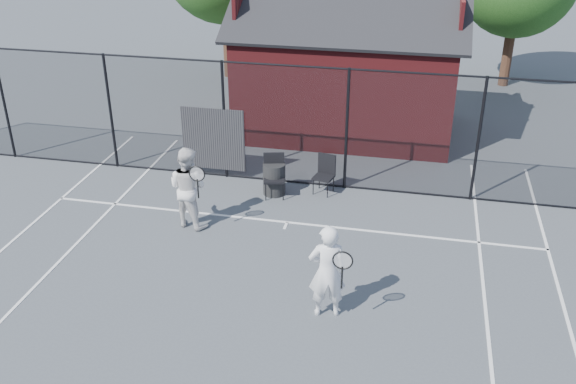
% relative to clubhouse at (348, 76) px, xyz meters
% --- Properties ---
extents(ground, '(80.00, 80.00, 0.00)m').
position_rel_clubhouse_xyz_m(ground, '(-0.50, -9.00, -1.61)').
color(ground, '#494E54').
rests_on(ground, ground).
extents(court_lines, '(11.02, 18.00, 0.01)m').
position_rel_clubhouse_xyz_m(court_lines, '(-0.50, -10.32, -1.60)').
color(court_lines, white).
rests_on(court_lines, ground).
extents(fence, '(22.04, 3.00, 3.00)m').
position_rel_clubhouse_xyz_m(fence, '(-0.80, -4.00, -0.16)').
color(fence, black).
rests_on(fence, ground).
extents(clubhouse, '(6.50, 4.36, 4.19)m').
position_rel_clubhouse_xyz_m(clubhouse, '(0.00, 0.00, 0.00)').
color(clubhouse, maroon).
rests_on(clubhouse, ground).
extents(player_front, '(0.83, 0.65, 1.77)m').
position_rel_clubhouse_xyz_m(player_front, '(0.85, -9.04, -0.72)').
color(player_front, white).
rests_on(player_front, ground).
extents(player_back, '(1.06, 0.91, 1.82)m').
position_rel_clubhouse_xyz_m(player_back, '(-2.56, -6.52, -0.70)').
color(player_back, white).
rests_on(player_back, ground).
extents(chair_left, '(0.60, 0.61, 1.02)m').
position_rel_clubhouse_xyz_m(chair_left, '(-1.07, -4.83, -1.10)').
color(chair_left, black).
rests_on(chair_left, ground).
extents(chair_right, '(0.54, 0.56, 0.93)m').
position_rel_clubhouse_xyz_m(chair_right, '(0.04, -4.40, -1.14)').
color(chair_right, black).
rests_on(chair_right, ground).
extents(waste_bin, '(0.64, 0.64, 0.78)m').
position_rel_clubhouse_xyz_m(waste_bin, '(-1.10, -4.68, -1.22)').
color(waste_bin, black).
rests_on(waste_bin, ground).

